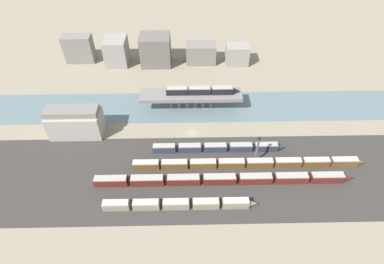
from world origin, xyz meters
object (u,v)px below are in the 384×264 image
(train_yard_mid, at_px, (224,179))
(train_yard_outer, at_px, (218,148))
(warehouse_building, at_px, (75,122))
(train_yard_far, at_px, (249,163))
(train_on_bridge, at_px, (202,91))
(signal_tower, at_px, (257,150))
(train_yard_near, at_px, (179,204))

(train_yard_mid, bearing_deg, train_yard_outer, 92.42)
(warehouse_building, bearing_deg, train_yard_far, -15.87)
(train_on_bridge, bearing_deg, train_yard_outer, -79.54)
(train_yard_mid, xyz_separation_m, train_yard_far, (10.78, 7.75, -0.12))
(train_yard_far, bearing_deg, warehouse_building, 164.13)
(train_yard_mid, relative_size, train_yard_outer, 1.78)
(train_yard_outer, xyz_separation_m, signal_tower, (14.31, -6.67, 5.42))
(train_on_bridge, relative_size, train_yard_mid, 0.35)
(train_yard_far, bearing_deg, train_yard_outer, 142.44)
(warehouse_building, height_order, signal_tower, signal_tower)
(signal_tower, bearing_deg, train_on_bridge, 118.72)
(train_yard_outer, relative_size, warehouse_building, 2.46)
(train_yard_mid, bearing_deg, signal_tower, 36.04)
(train_on_bridge, bearing_deg, train_yard_far, -66.12)
(train_yard_outer, relative_size, signal_tower, 3.94)
(train_yard_far, xyz_separation_m, train_yard_outer, (-11.48, 8.82, -0.04))
(signal_tower, bearing_deg, train_yard_far, -142.79)
(train_on_bridge, xyz_separation_m, train_yard_near, (-10.59, -56.43, -7.91))
(train_yard_near, distance_m, warehouse_building, 59.92)
(train_on_bridge, distance_m, signal_tower, 41.13)
(train_yard_mid, xyz_separation_m, train_yard_outer, (-0.70, 16.58, -0.15))
(train_on_bridge, height_order, signal_tower, signal_tower)
(train_yard_outer, bearing_deg, signal_tower, -24.99)
(train_yard_mid, height_order, signal_tower, signal_tower)
(train_yard_near, xyz_separation_m, signal_tower, (30.32, 20.43, 5.30))
(train_yard_far, height_order, train_yard_outer, train_yard_far)
(warehouse_building, bearing_deg, train_yard_near, -40.70)
(train_yard_far, bearing_deg, signal_tower, 37.21)
(train_yard_near, bearing_deg, warehouse_building, 139.30)
(train_yard_near, bearing_deg, train_yard_outer, 59.43)
(warehouse_building, bearing_deg, train_on_bridge, 17.36)
(signal_tower, bearing_deg, train_yard_mid, -143.96)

